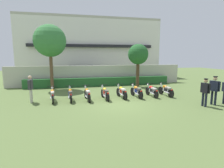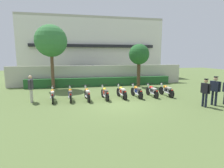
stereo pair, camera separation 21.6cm
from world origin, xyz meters
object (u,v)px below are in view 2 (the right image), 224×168
object	(u,v)px
parked_car	(84,74)
motorcycle_in_row_3	(105,93)
tree_far_side	(139,55)
motorcycle_in_row_4	(122,92)
officer_1	(215,88)
motorcycle_in_row_1	(70,94)
motorcycle_in_row_7	(166,90)
motorcycle_in_row_2	(87,94)
motorcycle_in_row_5	(137,91)
inspector_person	(31,86)
motorcycle_in_row_6	(152,91)
tree_near_inspector	(51,41)
officer_0	(205,90)
motorcycle_in_row_0	(53,95)

from	to	relation	value
parked_car	motorcycle_in_row_3	xyz separation A→B (m)	(0.99, -8.85, -0.50)
parked_car	tree_far_side	distance (m)	7.01
motorcycle_in_row_4	tree_far_side	bearing A→B (deg)	-39.51
officer_1	motorcycle_in_row_1	bearing A→B (deg)	-32.50
motorcycle_in_row_7	officer_1	xyz separation A→B (m)	(1.55, -2.87, 0.60)
motorcycle_in_row_4	motorcycle_in_row_2	bearing A→B (deg)	86.56
motorcycle_in_row_3	motorcycle_in_row_5	world-z (taller)	motorcycle_in_row_5
motorcycle_in_row_7	inspector_person	distance (m)	9.35
motorcycle_in_row_5	inspector_person	world-z (taller)	inspector_person
motorcycle_in_row_5	inspector_person	bearing A→B (deg)	82.57
motorcycle_in_row_4	motorcycle_in_row_6	world-z (taller)	motorcycle_in_row_4
motorcycle_in_row_1	motorcycle_in_row_7	size ratio (longest dim) A/B	1.02
tree_near_inspector	inspector_person	bearing A→B (deg)	-99.83
motorcycle_in_row_2	officer_0	bearing A→B (deg)	-120.07
tree_near_inspector	officer_0	world-z (taller)	tree_near_inspector
motorcycle_in_row_0	officer_1	bearing A→B (deg)	-113.56
parked_car	officer_1	xyz separation A→B (m)	(7.14, -11.69, 0.11)
motorcycle_in_row_6	motorcycle_in_row_2	bearing A→B (deg)	87.39
motorcycle_in_row_6	officer_1	xyz separation A→B (m)	(2.67, -2.89, 0.61)
motorcycle_in_row_0	officer_1	xyz separation A→B (m)	(9.58, -2.96, 0.60)
tree_far_side	motorcycle_in_row_7	world-z (taller)	tree_far_side
motorcycle_in_row_7	tree_near_inspector	bearing A→B (deg)	54.29
tree_far_side	inspector_person	xyz separation A→B (m)	(-8.81, -4.27, -2.01)
motorcycle_in_row_1	inspector_person	size ratio (longest dim) A/B	1.07
parked_car	motorcycle_in_row_4	bearing A→B (deg)	-69.76
motorcycle_in_row_3	motorcycle_in_row_7	xyz separation A→B (m)	(4.60, 0.02, 0.01)
motorcycle_in_row_7	parked_car	bearing A→B (deg)	26.31
motorcycle_in_row_5	motorcycle_in_row_7	distance (m)	2.29
motorcycle_in_row_0	inspector_person	bearing A→B (deg)	79.35
motorcycle_in_row_3	officer_1	world-z (taller)	officer_1
tree_near_inspector	motorcycle_in_row_5	bearing A→B (deg)	-37.61
tree_near_inspector	motorcycle_in_row_7	size ratio (longest dim) A/B	3.10
tree_near_inspector	motorcycle_in_row_2	distance (m)	6.76
motorcycle_in_row_4	motorcycle_in_row_3	bearing A→B (deg)	88.05
motorcycle_in_row_2	inspector_person	distance (m)	3.58
motorcycle_in_row_4	motorcycle_in_row_6	bearing A→B (deg)	-97.53
motorcycle_in_row_3	motorcycle_in_row_4	world-z (taller)	motorcycle_in_row_4
parked_car	motorcycle_in_row_1	bearing A→B (deg)	-92.40
motorcycle_in_row_2	motorcycle_in_row_0	bearing A→B (deg)	80.62
motorcycle_in_row_5	officer_0	world-z (taller)	officer_0
parked_car	tree_near_inspector	xyz separation A→B (m)	(-2.94, -3.97, 3.28)
tree_far_side	motorcycle_in_row_2	size ratio (longest dim) A/B	2.18
motorcycle_in_row_1	motorcycle_in_row_6	bearing A→B (deg)	-93.45
motorcycle_in_row_1	motorcycle_in_row_7	world-z (taller)	motorcycle_in_row_7
motorcycle_in_row_2	officer_1	world-z (taller)	officer_1
motorcycle_in_row_1	motorcycle_in_row_6	xyz separation A→B (m)	(5.79, -0.04, -0.00)
inspector_person	tree_far_side	bearing A→B (deg)	25.86
officer_0	officer_1	size ratio (longest dim) A/B	0.95
motorcycle_in_row_5	officer_1	world-z (taller)	officer_1
tree_near_inspector	motorcycle_in_row_4	world-z (taller)	tree_near_inspector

